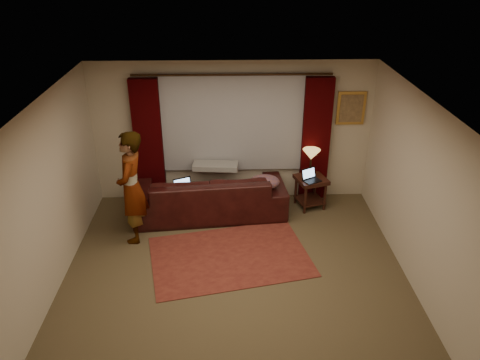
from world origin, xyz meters
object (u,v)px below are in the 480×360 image
laptop_sofa (185,187)px  person (132,188)px  end_table (310,192)px  tiffany_lamp (311,162)px  laptop_table (312,176)px  sofa (209,187)px

laptop_sofa → person: size_ratio=0.18×
laptop_sofa → end_table: (2.24, 0.42, -0.36)m
laptop_sofa → tiffany_lamp: size_ratio=0.68×
end_table → laptop_table: laptop_table is taller
laptop_sofa → tiffany_lamp: (2.23, 0.53, 0.19)m
tiffany_lamp → laptop_table: 0.28m
person → laptop_sofa: bearing=127.0°
end_table → person: (-3.01, -0.94, 0.64)m
laptop_sofa → person: person is taller
end_table → laptop_table: 0.42m
laptop_table → sofa: bearing=152.8°
end_table → tiffany_lamp: 0.56m
sofa → laptop_table: sofa is taller
laptop_sofa → person: (-0.78, -0.52, 0.28)m
sofa → end_table: bearing=-179.0°
tiffany_lamp → sofa: bearing=-170.3°
laptop_table → person: bearing=165.6°
laptop_sofa → end_table: 2.30m
laptop_sofa → tiffany_lamp: tiffany_lamp is taller
sofa → laptop_table: size_ratio=8.38×
laptop_sofa → tiffany_lamp: bearing=-11.1°
tiffany_lamp → laptop_table: (-0.00, -0.24, -0.15)m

